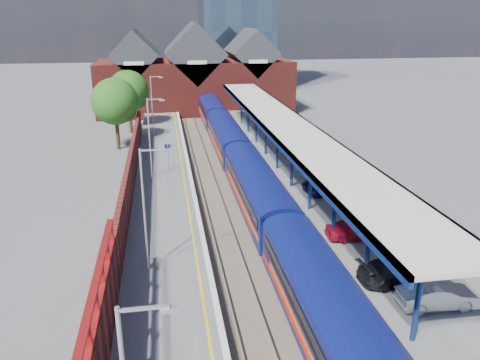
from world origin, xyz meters
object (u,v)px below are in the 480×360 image
at_px(lamp_post_b, 146,203).
at_px(parked_car_dark, 400,270).
at_px(lamp_post_d, 153,102).
at_px(platform_sign, 168,153).
at_px(parked_car_blue, 331,185).
at_px(parked_car_red, 356,229).
at_px(train, 239,157).
at_px(lamp_post_c, 151,134).
at_px(parked_car_silver, 437,295).

xyz_separation_m(lamp_post_b, parked_car_dark, (13.09, -3.41, -3.33)).
distance_m(lamp_post_d, platform_sign, 14.25).
relative_size(parked_car_dark, parked_car_blue, 1.01).
bearing_deg(lamp_post_d, parked_car_red, -67.02).
height_order(platform_sign, parked_car_dark, platform_sign).
xyz_separation_m(train, lamp_post_d, (-7.86, 14.70, 2.87)).
relative_size(lamp_post_c, lamp_post_d, 1.00).
bearing_deg(parked_car_red, platform_sign, 36.68).
xyz_separation_m(parked_car_red, parked_car_silver, (0.94, -7.74, -0.01)).
height_order(train, parked_car_blue, train).
height_order(lamp_post_b, lamp_post_d, same).
height_order(train, parked_car_silver, train).
distance_m(parked_car_red, parked_car_silver, 7.80).
relative_size(lamp_post_d, parked_car_silver, 1.82).
xyz_separation_m(train, platform_sign, (-6.49, 0.70, 0.57)).
bearing_deg(lamp_post_c, lamp_post_d, 90.00).
relative_size(lamp_post_c, parked_car_silver, 1.82).
height_order(lamp_post_c, parked_car_blue, lamp_post_c).
bearing_deg(parked_car_red, parked_car_dark, -175.35).
xyz_separation_m(platform_sign, parked_car_blue, (12.77, -7.85, -1.06)).
relative_size(lamp_post_b, lamp_post_c, 1.00).
height_order(lamp_post_d, parked_car_dark, lamp_post_d).
xyz_separation_m(parked_car_red, parked_car_dark, (0.30, -5.26, 0.02)).
bearing_deg(parked_car_dark, parked_car_blue, -9.90).
distance_m(lamp_post_c, parked_car_dark, 23.64).
bearing_deg(lamp_post_c, lamp_post_b, -90.00).
bearing_deg(parked_car_silver, lamp_post_d, 22.34).
height_order(lamp_post_b, lamp_post_c, same).
bearing_deg(parked_car_blue, parked_car_dark, 162.15).
height_order(lamp_post_c, lamp_post_d, same).
distance_m(lamp_post_c, parked_car_red, 19.36).
bearing_deg(parked_car_dark, parked_car_red, -2.25).
height_order(train, lamp_post_c, lamp_post_c).
bearing_deg(lamp_post_c, platform_sign, 55.74).
bearing_deg(lamp_post_d, parked_car_blue, -57.10).
bearing_deg(lamp_post_d, lamp_post_c, -90.00).
distance_m(train, platform_sign, 6.56).
distance_m(train, parked_car_silver, 23.93).
xyz_separation_m(lamp_post_b, parked_car_red, (12.79, 1.85, -3.35)).
xyz_separation_m(lamp_post_b, lamp_post_d, (0.00, 32.00, 0.00)).
distance_m(lamp_post_c, lamp_post_d, 16.00).
bearing_deg(parked_car_red, lamp_post_d, 24.39).
bearing_deg(train, platform_sign, 173.81).
bearing_deg(lamp_post_c, parked_car_silver, -57.90).
relative_size(lamp_post_d, parked_car_blue, 1.55).
xyz_separation_m(lamp_post_c, parked_car_red, (12.79, -14.15, -3.35)).
distance_m(lamp_post_d, parked_car_dark, 37.89).
bearing_deg(parked_car_blue, lamp_post_b, 112.26).
xyz_separation_m(train, parked_car_red, (4.93, -15.45, -0.48)).
bearing_deg(train, parked_car_red, -72.29).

